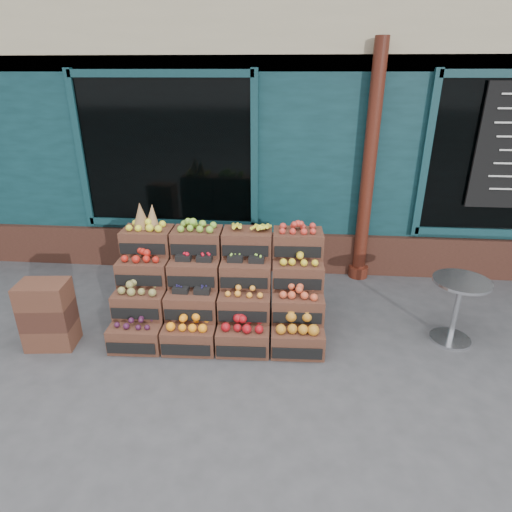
{
  "coord_description": "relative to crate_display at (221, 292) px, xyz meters",
  "views": [
    {
      "loc": [
        0.2,
        -3.79,
        2.8
      ],
      "look_at": [
        -0.2,
        0.7,
        0.85
      ],
      "focal_mm": 30.0,
      "sensor_mm": 36.0,
      "label": 1
    }
  ],
  "objects": [
    {
      "name": "shopkeeper",
      "position": [
        -1.45,
        2.14,
        0.49
      ],
      "size": [
        0.76,
        0.58,
        1.88
      ],
      "primitive_type": "imported",
      "rotation": [
        0.0,
        0.0,
        2.94
      ],
      "color": "#175329",
      "rests_on": "ground"
    },
    {
      "name": "crate_display",
      "position": [
        0.0,
        0.0,
        0.0
      ],
      "size": [
        2.36,
        1.21,
        1.45
      ],
      "rotation": [
        0.0,
        0.0,
        0.04
      ],
      "color": "#4C2A1E",
      "rests_on": "ground"
    },
    {
      "name": "ground",
      "position": [
        0.6,
        -0.54,
        -0.45
      ],
      "size": [
        60.0,
        60.0,
        0.0
      ],
      "primitive_type": "plane",
      "color": "#3C3C3E",
      "rests_on": "ground"
    },
    {
      "name": "bistro_table",
      "position": [
        2.63,
        -0.07,
        0.02
      ],
      "size": [
        0.6,
        0.6,
        0.76
      ],
      "rotation": [
        0.0,
        0.0,
        0.05
      ],
      "color": "#BABCC2",
      "rests_on": "ground"
    },
    {
      "name": "shop_facade",
      "position": [
        0.6,
        4.58,
        1.95
      ],
      "size": [
        12.0,
        6.24,
        4.8
      ],
      "color": "#103338",
      "rests_on": "ground"
    },
    {
      "name": "spare_crates",
      "position": [
        -1.8,
        -0.55,
        -0.07
      ],
      "size": [
        0.54,
        0.41,
        0.76
      ],
      "rotation": [
        0.0,
        0.0,
        0.11
      ],
      "color": "#4C2A1E",
      "rests_on": "ground"
    }
  ]
}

